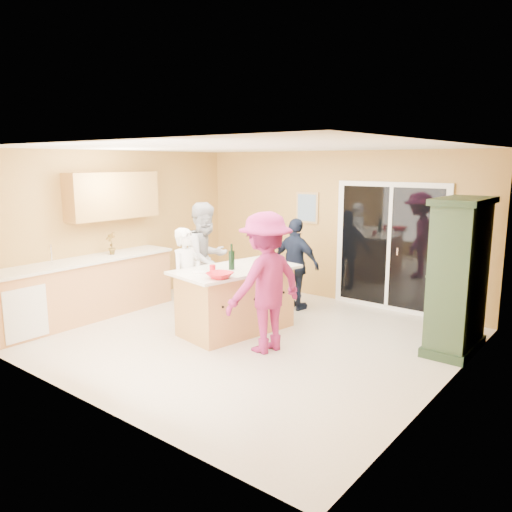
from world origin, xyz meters
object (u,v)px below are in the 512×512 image
Objects in this scene: woman_grey at (206,259)px; kitchen_island at (236,302)px; green_hutch at (458,278)px; woman_white at (187,279)px; woman_navy at (296,264)px; woman_magenta at (265,282)px.

kitchen_island is at bearing -109.36° from woman_grey.
green_hutch is 3.68m from woman_white.
woman_white is 1.93m from woman_navy.
green_hutch reaches higher than woman_grey.
green_hutch is 2.45m from woman_magenta.
woman_navy is 0.84× the size of woman_magenta.
kitchen_island is 1.47m from woman_navy.
green_hutch is 1.33× the size of woman_white.
green_hutch is at bearing 176.26° from woman_navy.
woman_grey is 1.83m from woman_magenta.
woman_white is 0.83× the size of woman_grey.
green_hutch reaches higher than woman_white.
kitchen_island is 3.01m from green_hutch.
woman_grey reaches higher than kitchen_island.
woman_magenta is at bearing -12.93° from kitchen_island.
woman_grey is at bearing -167.29° from green_hutch.
kitchen_island is 1.28× the size of woman_white.
kitchen_island is 1.06× the size of woman_magenta.
woman_white is at bearing -77.15° from woman_magenta.
woman_magenta reaches higher than woman_white.
green_hutch is at bearing -75.73° from woman_grey.
green_hutch is at bearing -69.13° from woman_white.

